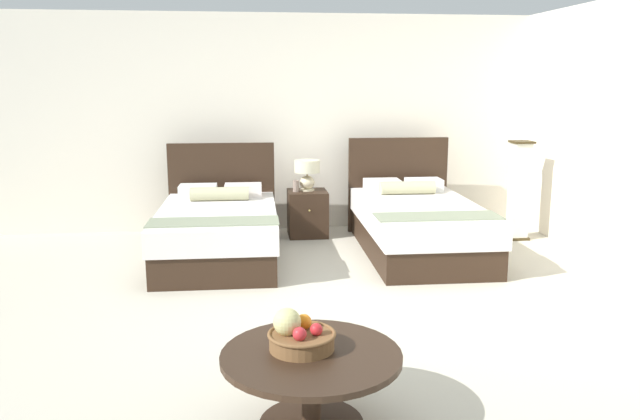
% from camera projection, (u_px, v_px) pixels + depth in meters
% --- Properties ---
extents(ground_plane, '(9.36, 9.71, 0.02)m').
position_uv_depth(ground_plane, '(343.00, 309.00, 5.31)').
color(ground_plane, beige).
extents(wall_back, '(9.36, 0.12, 2.65)m').
position_uv_depth(wall_back, '(306.00, 123.00, 8.01)').
color(wall_back, white).
rests_on(wall_back, ground).
extents(bed_near_window, '(1.27, 2.08, 1.13)m').
position_uv_depth(bed_near_window, '(218.00, 230.00, 6.73)').
color(bed_near_window, '#2F2015').
rests_on(bed_near_window, ground).
extents(bed_near_corner, '(1.26, 2.24, 1.16)m').
position_uv_depth(bed_near_corner, '(417.00, 224.00, 6.98)').
color(bed_near_corner, '#2F2015').
rests_on(bed_near_corner, ground).
extents(nightstand, '(0.47, 0.49, 0.55)m').
position_uv_depth(nightstand, '(307.00, 213.00, 7.72)').
color(nightstand, '#2F2015').
rests_on(nightstand, ground).
extents(table_lamp, '(0.30, 0.30, 0.37)m').
position_uv_depth(table_lamp, '(307.00, 171.00, 7.64)').
color(table_lamp, beige).
rests_on(table_lamp, nightstand).
extents(vase, '(0.08, 0.08, 0.14)m').
position_uv_depth(vase, '(296.00, 186.00, 7.60)').
color(vase, gray).
rests_on(vase, nightstand).
extents(coffee_table, '(0.97, 0.97, 0.43)m').
position_uv_depth(coffee_table, '(311.00, 371.00, 3.43)').
color(coffee_table, '#2F2015').
rests_on(coffee_table, ground).
extents(fruit_bowl, '(0.37, 0.37, 0.23)m').
position_uv_depth(fruit_bowl, '(299.00, 336.00, 3.45)').
color(fruit_bowl, brown).
rests_on(fruit_bowl, coffee_table).
extents(floor_lamp_corner, '(0.24, 0.24, 1.16)m').
position_uv_depth(floor_lamp_corner, '(519.00, 191.00, 7.51)').
color(floor_lamp_corner, '#3A2D16').
rests_on(floor_lamp_corner, ground).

